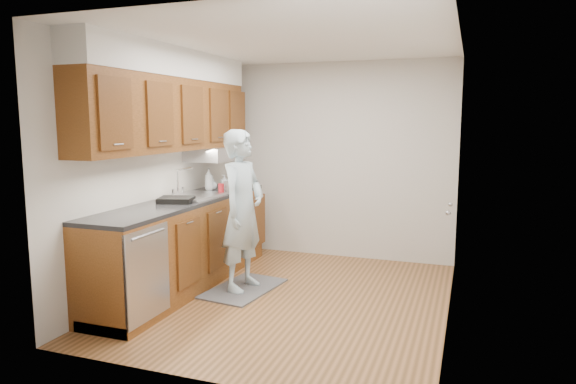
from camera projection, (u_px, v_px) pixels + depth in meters
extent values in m
plane|color=#946038|center=(291.00, 298.00, 5.14)|extent=(3.50, 3.50, 0.00)
plane|color=white|center=(291.00, 41.00, 4.79)|extent=(3.50, 3.50, 0.00)
cube|color=beige|center=(159.00, 169.00, 5.46)|extent=(0.02, 3.50, 2.50)
cube|color=beige|center=(454.00, 180.00, 4.46)|extent=(0.02, 3.50, 2.50)
cube|color=beige|center=(336.00, 161.00, 6.59)|extent=(3.00, 0.02, 2.50)
cube|color=brown|center=(185.00, 245.00, 5.48)|extent=(0.60, 2.80, 0.90)
cube|color=black|center=(183.00, 201.00, 5.41)|extent=(0.63, 2.80, 0.04)
cube|color=#B2B2B7|center=(194.00, 201.00, 5.60)|extent=(0.48, 0.68, 0.14)
cube|color=#B2B2B7|center=(194.00, 196.00, 5.59)|extent=(0.52, 0.72, 0.01)
cube|color=#B2B2B7|center=(148.00, 274.00, 4.35)|extent=(0.03, 0.60, 0.80)
cube|color=brown|center=(170.00, 115.00, 5.33)|extent=(0.33, 2.80, 0.75)
cube|color=silver|center=(169.00, 63.00, 5.26)|extent=(0.35, 2.80, 0.30)
cube|color=#A5A5AA|center=(215.00, 154.00, 6.16)|extent=(0.46, 0.75, 0.16)
cube|color=silver|center=(452.00, 201.00, 4.78)|extent=(0.02, 1.22, 2.05)
cube|color=slate|center=(244.00, 288.00, 5.41)|extent=(0.68, 1.02, 0.02)
imported|color=#A9C2CE|center=(242.00, 200.00, 5.28)|extent=(0.53, 0.72, 1.88)
imported|color=silver|center=(209.00, 179.00, 6.11)|extent=(0.13, 0.13, 0.26)
imported|color=silver|center=(224.00, 182.00, 6.18)|extent=(0.12, 0.12, 0.18)
imported|color=silver|center=(212.00, 183.00, 6.19)|extent=(0.15, 0.15, 0.15)
cylinder|color=red|center=(221.00, 189.00, 5.81)|extent=(0.08, 0.08, 0.12)
cylinder|color=#A5A5AA|center=(226.00, 187.00, 5.93)|extent=(0.07, 0.07, 0.13)
cube|color=black|center=(176.00, 200.00, 5.22)|extent=(0.41, 0.37, 0.05)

